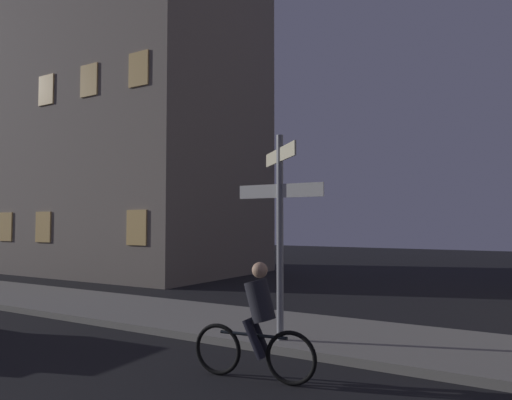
% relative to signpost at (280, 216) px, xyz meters
% --- Properties ---
extents(sidewalk_kerb, '(40.00, 2.87, 0.14)m').
position_rel_signpost_xyz_m(sidewalk_kerb, '(0.59, 1.02, -2.20)').
color(sidewalk_kerb, gray).
rests_on(sidewalk_kerb, ground_plane).
extents(signpost, '(1.65, 1.23, 3.55)m').
position_rel_signpost_xyz_m(signpost, '(0.00, 0.00, 0.00)').
color(signpost, gray).
rests_on(signpost, sidewalk_kerb).
extents(cyclist, '(1.81, 0.37, 1.61)m').
position_rel_signpost_xyz_m(cyclist, '(0.53, -1.67, -1.53)').
color(cyclist, black).
rests_on(cyclist, ground_plane).
extents(building_left_block, '(10.09, 7.42, 19.36)m').
position_rel_signpost_xyz_m(building_left_block, '(-11.68, 8.18, 7.41)').
color(building_left_block, slate).
rests_on(building_left_block, ground_plane).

